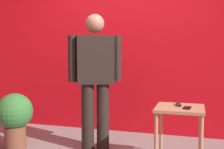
{
  "coord_description": "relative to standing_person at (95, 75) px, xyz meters",
  "views": [
    {
      "loc": [
        1.09,
        -2.57,
        1.18
      ],
      "look_at": [
        0.15,
        0.55,
        0.93
      ],
      "focal_mm": 44.9,
      "sensor_mm": 36.0,
      "label": 1
    }
  ],
  "objects": [
    {
      "name": "potted_plant",
      "position": [
        -0.96,
        -0.26,
        -0.51
      ],
      "size": [
        0.44,
        0.44,
        0.69
      ],
      "color": "brown",
      "rests_on": "ground_plane"
    },
    {
      "name": "standing_person",
      "position": [
        0.0,
        0.0,
        0.0
      ],
      "size": [
        0.63,
        0.39,
        1.64
      ],
      "color": "black",
      "rests_on": "ground_plane"
    },
    {
      "name": "cell_phone",
      "position": [
        1.09,
        -0.33,
        -0.28
      ],
      "size": [
        0.08,
        0.15,
        0.01
      ],
      "primitive_type": "cube",
      "rotation": [
        0.0,
        0.0,
        -0.1
      ],
      "color": "black",
      "rests_on": "side_table"
    },
    {
      "name": "side_table",
      "position": [
        1.01,
        -0.27,
        -0.4
      ],
      "size": [
        0.48,
        0.48,
        0.63
      ],
      "color": "tan",
      "rests_on": "ground_plane"
    },
    {
      "name": "back_wall_red",
      "position": [
        0.07,
        0.92,
        0.39
      ],
      "size": [
        4.82,
        0.12,
        2.61
      ],
      "primitive_type": "cube",
      "color": "red",
      "rests_on": "ground_plane"
    },
    {
      "name": "tv_remote",
      "position": [
        1.0,
        -0.2,
        -0.28
      ],
      "size": [
        0.07,
        0.17,
        0.02
      ],
      "primitive_type": "cube",
      "rotation": [
        0.0,
        0.0,
        0.14
      ],
      "color": "black",
      "rests_on": "side_table"
    }
  ]
}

